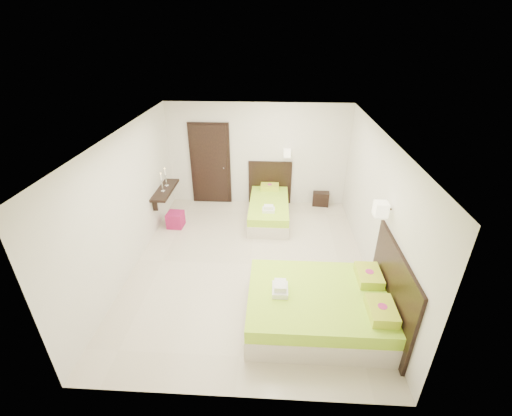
# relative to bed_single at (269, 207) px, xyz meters

# --- Properties ---
(floor) EXTENTS (5.50, 5.50, 0.00)m
(floor) POSITION_rel_bed_single_xyz_m (-0.33, -1.91, -0.28)
(floor) COLOR beige
(floor) RESTS_ON ground
(bed_single) EXTENTS (1.11, 1.84, 1.52)m
(bed_single) POSITION_rel_bed_single_xyz_m (0.00, 0.00, 0.00)
(bed_single) COLOR beige
(bed_single) RESTS_ON ground
(bed_double) EXTENTS (2.18, 1.85, 1.80)m
(bed_double) POSITION_rel_bed_single_xyz_m (0.92, -3.32, 0.04)
(bed_double) COLOR beige
(bed_double) RESTS_ON ground
(nightstand) EXTENTS (0.45, 0.41, 0.37)m
(nightstand) POSITION_rel_bed_single_xyz_m (1.34, 0.79, -0.09)
(nightstand) COLOR black
(nightstand) RESTS_ON ground
(ottoman) EXTENTS (0.38, 0.38, 0.36)m
(ottoman) POSITION_rel_bed_single_xyz_m (-2.17, -0.55, -0.10)
(ottoman) COLOR maroon
(ottoman) RESTS_ON ground
(door) EXTENTS (1.02, 0.15, 2.14)m
(door) POSITION_rel_bed_single_xyz_m (-1.53, 0.79, 0.77)
(door) COLOR black
(door) RESTS_ON ground
(console_shelf) EXTENTS (0.35, 1.20, 0.78)m
(console_shelf) POSITION_rel_bed_single_xyz_m (-2.41, -0.31, 0.54)
(console_shelf) COLOR black
(console_shelf) RESTS_ON ground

